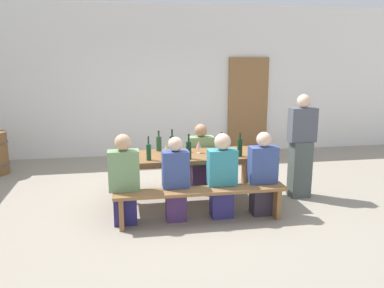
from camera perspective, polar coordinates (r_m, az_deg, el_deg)
The scene contains 21 objects.
ground_plane at distance 5.97m, azimuth -0.00°, elevation -8.46°, with size 24.00×24.00×0.00m, color gray.
back_wall at distance 8.81m, azimuth -3.72°, elevation 8.95°, with size 14.00×0.20×3.20m, color white.
wooden_door at distance 9.10m, azimuth 7.95°, elevation 5.50°, with size 0.90×0.06×2.10m, color olive.
tasting_table at distance 5.77m, azimuth -0.00°, elevation -2.18°, with size 2.35×0.77×0.75m.
bench_near at distance 5.22m, azimuth 1.32°, elevation -7.39°, with size 2.25×0.30×0.45m.
bench_far at distance 6.50m, azimuth -1.05°, elevation -3.36°, with size 2.25×0.30×0.45m.
wine_bottle_0 at distance 5.75m, azimuth 4.21°, elevation -0.25°, with size 0.07×0.07×0.32m.
wine_bottle_1 at distance 5.47m, azimuth -0.48°, elevation -0.82°, with size 0.07×0.07×0.34m.
wine_bottle_2 at distance 5.64m, azimuth 6.81°, elevation -0.48°, with size 0.07×0.07×0.34m.
wine_bottle_3 at distance 5.95m, azimuth -4.73°, elevation 0.09°, with size 0.08×0.08×0.30m.
wine_bottle_4 at distance 5.43m, azimuth -6.17°, elevation -1.07°, with size 0.07×0.07×0.33m.
wine_bottle_5 at distance 5.97m, azimuth -2.84°, elevation 0.17°, with size 0.07×0.07×0.32m.
wine_glass_0 at distance 5.61m, azimuth -3.67°, elevation -0.62°, with size 0.07×0.07×0.17m.
wine_glass_1 at distance 5.79m, azimuth 0.96°, elevation -0.09°, with size 0.08×0.08×0.18m.
wine_glass_2 at distance 5.85m, azimuth -0.61°, elevation -0.15°, with size 0.07×0.07×0.15m.
seated_guest_near_0 at distance 5.20m, azimuth -9.61°, elevation -5.28°, with size 0.39×0.24×1.18m.
seated_guest_near_1 at distance 5.25m, azimuth -2.34°, elevation -5.29°, with size 0.34×0.24×1.12m.
seated_guest_near_2 at distance 5.36m, azimuth 4.28°, elevation -4.75°, with size 0.38×0.24×1.14m.
seated_guest_near_3 at distance 5.53m, azimuth 9.98°, elevation -4.44°, with size 0.37×0.24×1.15m.
seated_guest_far_0 at distance 6.36m, azimuth 1.24°, elevation -2.29°, with size 0.40×0.24×1.09m.
standing_host at distance 6.29m, azimuth 15.24°, elevation -0.58°, with size 0.40×0.24×1.58m.
Camera 1 is at (-0.97, -5.50, 2.13)m, focal length 37.54 mm.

